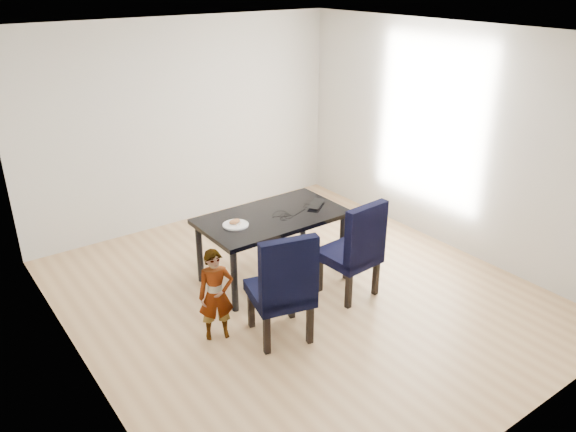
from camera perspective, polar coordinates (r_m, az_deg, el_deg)
floor at (r=6.14m, az=1.11°, el=-7.93°), size 4.50×5.00×0.01m
ceiling at (r=5.24m, az=1.35°, el=18.11°), size 4.50×5.00×0.01m
wall_back at (r=7.60m, az=-10.42°, el=9.19°), size 4.50×0.01×2.70m
wall_front at (r=4.03m, az=23.39°, el=-6.16°), size 4.50×0.01×2.70m
wall_left at (r=4.65m, az=-21.55°, el=-1.84°), size 0.01×5.00×2.70m
wall_right at (r=7.08m, az=16.06°, el=7.56°), size 0.01×5.00×2.70m
dining_table at (r=6.31m, az=-1.61°, el=-3.05°), size 1.60×0.90×0.75m
chair_left at (r=5.22m, az=-0.85°, el=-6.89°), size 0.66×0.68×1.12m
chair_right at (r=5.93m, az=6.21°, el=-3.19°), size 0.56×0.58×1.09m
child at (r=5.29m, az=-7.33°, el=-7.96°), size 0.39×0.32×0.92m
plate at (r=5.93m, az=-5.35°, el=-0.90°), size 0.36×0.36×0.02m
sandwich at (r=5.92m, az=-5.45°, el=-0.56°), size 0.13×0.07×0.05m
laptop at (r=6.42m, az=2.49°, el=1.26°), size 0.38×0.35×0.03m
cable_tangle at (r=6.09m, az=-0.13°, el=-0.13°), size 0.18×0.18×0.01m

